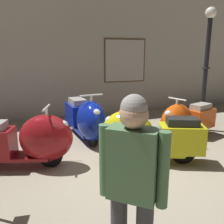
% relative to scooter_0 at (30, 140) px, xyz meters
% --- Properties ---
extents(ground_plane, '(60.00, 60.00, 0.00)m').
position_rel_scooter_0_xyz_m(ground_plane, '(1.81, -0.67, -0.50)').
color(ground_plane, gray).
extents(showroom_back_wall, '(18.00, 0.24, 3.92)m').
position_rel_scooter_0_xyz_m(showroom_back_wall, '(1.82, 3.44, 1.46)').
color(showroom_back_wall, '#ADA89E').
rests_on(showroom_back_wall, ground).
extents(scooter_0, '(1.85, 1.00, 1.09)m').
position_rel_scooter_0_xyz_m(scooter_0, '(0.00, 0.00, 0.00)').
color(scooter_0, black).
rests_on(scooter_0, ground).
extents(scooter_1, '(0.72, 1.90, 1.13)m').
position_rel_scooter_0_xyz_m(scooter_1, '(1.24, 0.98, 0.02)').
color(scooter_1, black).
rests_on(scooter_1, ground).
extents(scooter_2, '(1.90, 1.17, 1.12)m').
position_rel_scooter_0_xyz_m(scooter_2, '(1.96, -0.47, 0.01)').
color(scooter_2, black).
rests_on(scooter_2, ground).
extents(scooter_3, '(1.75, 1.00, 1.03)m').
position_rel_scooter_0_xyz_m(scooter_3, '(3.33, 0.25, -0.03)').
color(scooter_3, black).
rests_on(scooter_3, ground).
extents(lamppost, '(0.28, 0.28, 3.03)m').
position_rel_scooter_0_xyz_m(lamppost, '(4.26, 0.82, 1.09)').
color(lamppost, black).
rests_on(lamppost, ground).
extents(visitor_0, '(0.46, 0.42, 1.69)m').
position_rel_scooter_0_xyz_m(visitor_0, '(0.79, -2.64, 0.48)').
color(visitor_0, black).
rests_on(visitor_0, ground).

